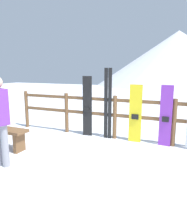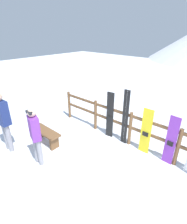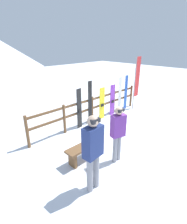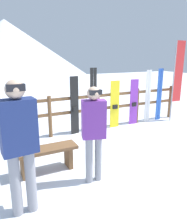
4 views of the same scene
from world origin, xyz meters
TOP-DOWN VIEW (x-y plane):
  - ground_plane at (0.00, 0.00)m, footprint 40.00×40.00m
  - mountain_backdrop at (0.00, 24.10)m, footprint 18.00×18.00m
  - fence at (0.00, 2.10)m, footprint 5.74×0.10m
  - bench at (-1.98, 0.38)m, footprint 1.12×0.36m
  - person_navy at (-2.54, -0.54)m, footprint 0.46×0.28m
  - person_purple at (-1.35, -0.28)m, footprint 0.43×0.31m
  - snowboard_black_stripe at (-0.74, 2.05)m, footprint 0.24×0.08m
  - ski_pair_black at (-0.17, 2.05)m, footprint 0.19×0.02m
  - snowboard_yellow at (0.53, 2.05)m, footprint 0.30×0.06m
  - snowboard_purple at (1.23, 2.05)m, footprint 0.27×0.07m
  - ski_pair_white at (1.78, 2.05)m, footprint 0.19×0.02m
  - ski_pair_blue at (2.25, 2.05)m, footprint 0.20×0.02m
  - rental_flag at (2.68, 1.78)m, footprint 0.40×0.04m

SIDE VIEW (x-z plane):
  - ground_plane at x=0.00m, z-range 0.00..0.00m
  - bench at x=-1.98m, z-range 0.10..0.57m
  - fence at x=0.00m, z-range 0.11..1.21m
  - snowboard_yellow at x=0.53m, z-range 0.00..1.39m
  - snowboard_purple at x=1.23m, z-range 0.00..1.40m
  - snowboard_black_stripe at x=-0.74m, z-range 0.00..1.57m
  - ski_pair_white at x=1.78m, z-range 0.00..1.67m
  - ski_pair_blue at x=2.25m, z-range 0.00..1.70m
  - ski_pair_black at x=-0.17m, z-range 0.00..1.78m
  - person_purple at x=-1.35m, z-range 0.14..1.77m
  - person_navy at x=-2.54m, z-range 0.16..1.98m
  - rental_flag at x=2.68m, z-range 0.21..2.76m
  - mountain_backdrop at x=0.00m, z-range 0.00..6.00m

